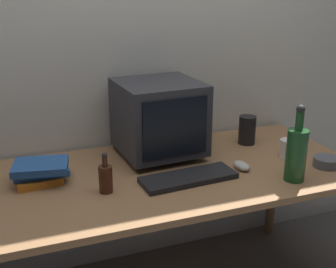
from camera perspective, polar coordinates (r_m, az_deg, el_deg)
The scene contains 11 objects.
back_wall at distance 2.28m, azimuth -4.28°, elevation 12.40°, with size 4.00×0.08×2.50m, color silver.
desk at distance 2.02m, azimuth 0.00°, elevation -6.76°, with size 1.76×0.82×0.71m.
crt_monitor at distance 2.11m, azimuth -1.21°, elevation 2.11°, with size 0.40×0.41×0.37m.
keyboard at distance 1.90m, azimuth 2.69°, elevation -5.71°, with size 0.42×0.15×0.02m, color black.
computer_mouse at distance 2.04m, azimuth 9.58°, elevation -4.09°, with size 0.06×0.10×0.04m, color beige.
bottle_tall at distance 1.94m, azimuth 16.39°, elevation -2.35°, with size 0.09×0.09×0.34m.
bottle_short at distance 1.80m, azimuth -8.14°, elevation -5.65°, with size 0.06×0.06×0.17m.
book_stack at distance 1.94m, azimuth -16.35°, elevation -4.73°, with size 0.25×0.21×0.09m.
mug at distance 2.21m, azimuth 15.42°, elevation -1.81°, with size 0.12×0.08×0.09m.
cd_spindle at distance 2.16m, azimuth 19.95°, elevation -3.46°, with size 0.12×0.12×0.04m, color #595B66.
metal_canister at distance 2.34m, azimuth 10.28°, elevation 0.52°, with size 0.09×0.09×0.15m, color black.
Camera 1 is at (-0.64, -1.70, 1.52)m, focal length 46.73 mm.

